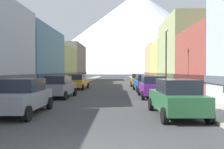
# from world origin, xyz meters

# --- Properties ---
(sidewalk_left) EXTENTS (2.50, 100.00, 0.15)m
(sidewalk_left) POSITION_xyz_m (-6.25, 35.00, 0.07)
(sidewalk_left) COLOR gray
(sidewalk_left) RESTS_ON ground
(sidewalk_right) EXTENTS (2.50, 100.00, 0.15)m
(sidewalk_right) POSITION_xyz_m (6.25, 35.00, 0.07)
(sidewalk_right) COLOR gray
(sidewalk_right) RESTS_ON ground
(storefront_left_2) EXTENTS (7.01, 12.60, 7.77)m
(storefront_left_2) POSITION_xyz_m (-10.86, 24.80, 3.74)
(storefront_left_2) COLOR slate
(storefront_left_2) RESTS_ON ground
(storefront_left_3) EXTENTS (9.70, 11.25, 6.46)m
(storefront_left_3) POSITION_xyz_m (-12.20, 36.85, 3.11)
(storefront_left_3) COLOR #8C9966
(storefront_left_3) RESTS_ON ground
(storefront_left_4) EXTENTS (7.62, 12.92, 8.38)m
(storefront_left_4) POSITION_xyz_m (-11.16, 49.10, 4.04)
(storefront_left_4) COLOR #66605B
(storefront_left_4) RESTS_ON ground
(storefront_right_2) EXTENTS (7.63, 11.40, 9.32)m
(storefront_right_2) POSITION_xyz_m (11.16, 26.98, 4.50)
(storefront_right_2) COLOR #8C9966
(storefront_right_2) RESTS_ON ground
(storefront_right_3) EXTENTS (9.65, 9.56, 7.48)m
(storefront_right_3) POSITION_xyz_m (12.17, 37.84, 3.60)
(storefront_right_3) COLOR #D8B259
(storefront_right_3) RESTS_ON ground
(storefront_right_4) EXTENTS (8.94, 9.07, 7.88)m
(storefront_right_4) POSITION_xyz_m (11.82, 47.18, 3.80)
(storefront_right_4) COLOR tan
(storefront_right_4) RESTS_ON ground
(car_left_0) EXTENTS (2.09, 4.41, 1.78)m
(car_left_0) POSITION_xyz_m (-3.80, 5.92, 0.90)
(car_left_0) COLOR slate
(car_left_0) RESTS_ON ground
(car_left_1) EXTENTS (2.21, 4.46, 1.78)m
(car_left_1) POSITION_xyz_m (-3.80, 13.25, 0.90)
(car_left_1) COLOR slate
(car_left_1) RESTS_ON ground
(car_left_2) EXTENTS (2.25, 4.48, 1.78)m
(car_left_2) POSITION_xyz_m (-3.80, 21.93, 0.90)
(car_left_2) COLOR #B28419
(car_left_2) RESTS_ON ground
(car_right_0) EXTENTS (2.19, 4.46, 1.78)m
(car_right_0) POSITION_xyz_m (3.80, 5.52, 0.90)
(car_right_0) COLOR #265933
(car_right_0) RESTS_ON ground
(car_right_1) EXTENTS (2.08, 4.41, 1.78)m
(car_right_1) POSITION_xyz_m (3.80, 13.38, 0.90)
(car_right_1) COLOR #591E72
(car_right_1) RESTS_ON ground
(car_right_2) EXTENTS (2.22, 4.47, 1.78)m
(car_right_2) POSITION_xyz_m (3.80, 19.51, 0.90)
(car_right_2) COLOR #19478C
(car_right_2) RESTS_ON ground
(car_right_3) EXTENTS (2.21, 4.47, 1.78)m
(car_right_3) POSITION_xyz_m (3.80, 27.65, 0.90)
(car_right_3) COLOR #B28419
(car_right_3) RESTS_ON ground
(trash_bin_right) EXTENTS (0.59, 0.59, 0.98)m
(trash_bin_right) POSITION_xyz_m (6.35, 11.10, 0.64)
(trash_bin_right) COLOR #4C5156
(trash_bin_right) RESTS_ON sidewalk_right
(potted_plant_0) EXTENTS (0.71, 0.71, 0.94)m
(potted_plant_0) POSITION_xyz_m (-7.00, 12.09, 0.67)
(potted_plant_0) COLOR gray
(potted_plant_0) RESTS_ON sidewalk_left
(streetlamp_right) EXTENTS (0.36, 0.36, 5.86)m
(streetlamp_right) POSITION_xyz_m (5.35, 15.61, 3.99)
(streetlamp_right) COLOR black
(streetlamp_right) RESTS_ON sidewalk_right
(mountain_backdrop) EXTENTS (235.58, 235.58, 91.24)m
(mountain_backdrop) POSITION_xyz_m (22.96, 260.00, 45.62)
(mountain_backdrop) COLOR silver
(mountain_backdrop) RESTS_ON ground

